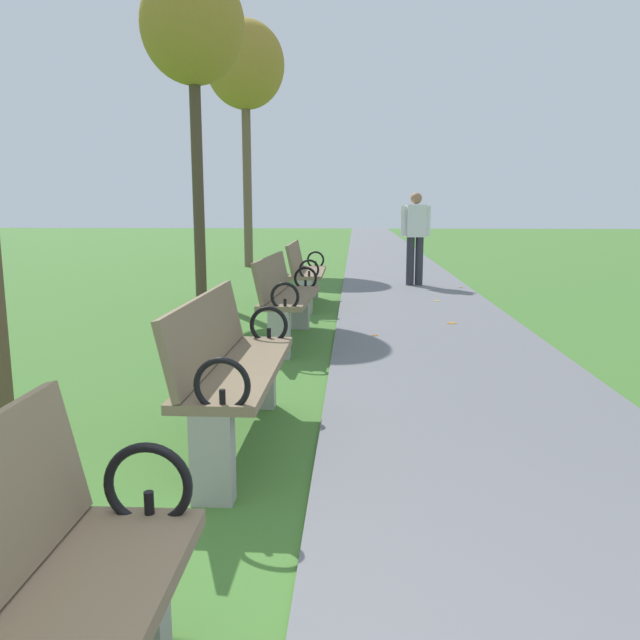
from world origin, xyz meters
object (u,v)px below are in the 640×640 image
Objects in this scene: tree_4 at (245,68)px; pedestrian_walking at (415,234)px; park_bench_2 at (231,367)px; park_bench_3 at (286,296)px; park_bench_4 at (305,272)px; tree_3 at (193,30)px.

pedestrian_walking is (3.55, -3.54, -3.53)m from tree_4.
park_bench_3 is at bearing 90.00° from park_bench_2.
pedestrian_walking is at bearing 52.62° from park_bench_4.
tree_3 is 5.52m from tree_4.
park_bench_2 is 0.99× the size of pedestrian_walking.
park_bench_4 is 0.34× the size of tree_3.
tree_4 is (-1.78, 8.39, 3.97)m from park_bench_3.
tree_3 is at bearing -149.95° from pedestrian_walking.
park_bench_4 is at bearing 90.00° from park_bench_3.
park_bench_2 and park_bench_4 have the same top height.
park_bench_4 is 0.99× the size of pedestrian_walking.
tree_3 is 2.91× the size of pedestrian_walking.
tree_3 is (-1.59, 0.37, 3.37)m from park_bench_4.
pedestrian_walking is at bearing -44.86° from tree_4.
park_bench_2 is at bearing -90.00° from park_bench_3.
park_bench_3 is at bearing -110.06° from pedestrian_walking.
tree_4 is at bearing 101.99° from park_bench_3.
park_bench_4 is at bearing -127.38° from pedestrian_walking.
park_bench_3 is 5.18m from pedestrian_walking.
tree_4 reaches higher than park_bench_2.
tree_3 is at bearing -88.05° from tree_4.
tree_4 reaches higher than tree_3.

